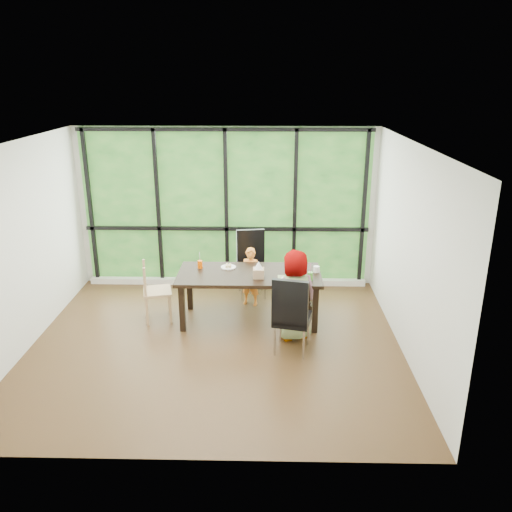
% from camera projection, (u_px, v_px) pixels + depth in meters
% --- Properties ---
extents(ground, '(5.00, 5.00, 0.00)m').
position_uv_depth(ground, '(216.00, 344.00, 7.06)').
color(ground, black).
rests_on(ground, ground).
extents(back_wall, '(5.00, 0.00, 5.00)m').
position_uv_depth(back_wall, '(227.00, 208.00, 8.74)').
color(back_wall, silver).
rests_on(back_wall, ground).
extents(foliage_backdrop, '(4.80, 0.02, 2.65)m').
position_uv_depth(foliage_backdrop, '(226.00, 208.00, 8.72)').
color(foliage_backdrop, '#1E4D1E').
rests_on(foliage_backdrop, back_wall).
extents(window_mullions, '(4.80, 0.06, 2.65)m').
position_uv_depth(window_mullions, '(226.00, 209.00, 8.68)').
color(window_mullions, black).
rests_on(window_mullions, back_wall).
extents(window_sill, '(4.80, 0.12, 0.10)m').
position_uv_depth(window_sill, '(228.00, 281.00, 9.08)').
color(window_sill, silver).
rests_on(window_sill, ground).
extents(dining_table, '(2.14, 1.09, 0.75)m').
position_uv_depth(dining_table, '(249.00, 297.00, 7.65)').
color(dining_table, black).
rests_on(dining_table, ground).
extents(chair_window_leather, '(0.53, 0.53, 1.08)m').
position_uv_depth(chair_window_leather, '(252.00, 265.00, 8.47)').
color(chair_window_leather, black).
rests_on(chair_window_leather, ground).
extents(chair_interior_leather, '(0.55, 0.55, 1.08)m').
position_uv_depth(chair_interior_leather, '(292.00, 313.00, 6.74)').
color(chair_interior_leather, black).
rests_on(chair_interior_leather, ground).
extents(chair_end_beech, '(0.49, 0.50, 0.90)m').
position_uv_depth(chair_end_beech, '(157.00, 291.00, 7.65)').
color(chair_end_beech, '#A47F58').
rests_on(chair_end_beech, ground).
extents(child_toddler, '(0.39, 0.31, 0.94)m').
position_uv_depth(child_toddler, '(251.00, 277.00, 8.15)').
color(child_toddler, orange).
rests_on(child_toddler, ground).
extents(child_older, '(0.73, 0.60, 1.28)m').
position_uv_depth(child_older, '(293.00, 295.00, 7.05)').
color(child_older, slate).
rests_on(child_older, ground).
extents(placemat, '(0.39, 0.28, 0.01)m').
position_uv_depth(placemat, '(292.00, 279.00, 7.30)').
color(placemat, tan).
rests_on(placemat, dining_table).
extents(plate_far, '(0.23, 0.23, 0.01)m').
position_uv_depth(plate_far, '(228.00, 267.00, 7.74)').
color(plate_far, white).
rests_on(plate_far, dining_table).
extents(plate_near, '(0.26, 0.26, 0.02)m').
position_uv_depth(plate_near, '(291.00, 279.00, 7.28)').
color(plate_near, white).
rests_on(plate_near, dining_table).
extents(orange_cup, '(0.07, 0.07, 0.12)m').
position_uv_depth(orange_cup, '(200.00, 264.00, 7.70)').
color(orange_cup, '#FF5900').
rests_on(orange_cup, dining_table).
extents(green_cup, '(0.08, 0.08, 0.12)m').
position_uv_depth(green_cup, '(310.00, 276.00, 7.25)').
color(green_cup, '#52B634').
rests_on(green_cup, dining_table).
extents(white_mug, '(0.09, 0.09, 0.09)m').
position_uv_depth(white_mug, '(316.00, 269.00, 7.55)').
color(white_mug, white).
rests_on(white_mug, dining_table).
extents(tissue_box, '(0.16, 0.16, 0.13)m').
position_uv_depth(tissue_box, '(259.00, 273.00, 7.34)').
color(tissue_box, tan).
rests_on(tissue_box, dining_table).
extents(crepe_rolls_far, '(0.10, 0.12, 0.04)m').
position_uv_depth(crepe_rolls_far, '(228.00, 266.00, 7.73)').
color(crepe_rolls_far, tan).
rests_on(crepe_rolls_far, plate_far).
extents(crepe_rolls_near, '(0.05, 0.12, 0.04)m').
position_uv_depth(crepe_rolls_near, '(291.00, 277.00, 7.28)').
color(crepe_rolls_near, tan).
rests_on(crepe_rolls_near, plate_near).
extents(straw_white, '(0.01, 0.04, 0.20)m').
position_uv_depth(straw_white, '(200.00, 258.00, 7.67)').
color(straw_white, white).
rests_on(straw_white, orange_cup).
extents(straw_pink, '(0.01, 0.04, 0.20)m').
position_uv_depth(straw_pink, '(310.00, 270.00, 7.21)').
color(straw_pink, pink).
rests_on(straw_pink, green_cup).
extents(tissue, '(0.12, 0.12, 0.11)m').
position_uv_depth(tissue, '(259.00, 265.00, 7.30)').
color(tissue, white).
rests_on(tissue, tissue_box).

